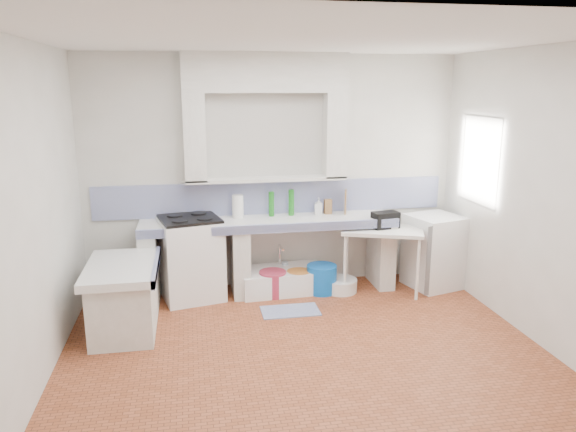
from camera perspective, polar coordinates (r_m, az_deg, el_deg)
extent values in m
plane|color=#984B2C|center=(5.20, 2.03, -14.48)|extent=(4.50, 4.50, 0.00)
plane|color=silver|center=(4.60, 2.33, 18.01)|extent=(4.50, 4.50, 0.00)
plane|color=silver|center=(6.64, -1.54, 4.51)|extent=(4.50, 0.00, 4.50)
plane|color=silver|center=(2.87, 10.85, -8.01)|extent=(4.50, 0.00, 4.50)
plane|color=silver|center=(4.77, -25.28, -0.39)|extent=(0.00, 4.50, 4.50)
plane|color=silver|center=(5.63, 25.17, 1.58)|extent=(0.00, 4.50, 4.50)
cube|color=silver|center=(6.42, -2.35, 14.73)|extent=(1.90, 0.25, 0.45)
cube|color=#321C10|center=(6.68, 20.70, 5.44)|extent=(0.35, 0.86, 1.06)
cube|color=white|center=(6.57, 19.88, 8.72)|extent=(0.01, 0.84, 0.24)
cube|color=white|center=(6.44, -1.98, -0.68)|extent=(3.00, 0.60, 0.08)
cube|color=navy|center=(6.17, -1.61, -1.31)|extent=(3.00, 0.04, 0.10)
cube|color=silver|center=(6.52, -14.26, -5.03)|extent=(0.20, 0.55, 0.82)
cube|color=silver|center=(6.53, -5.00, -4.64)|extent=(0.20, 0.55, 0.82)
cube|color=silver|center=(6.90, 9.66, -3.79)|extent=(0.20, 0.55, 0.82)
cube|color=white|center=(5.71, -16.92, -5.24)|extent=(0.70, 1.10, 0.08)
cube|color=silver|center=(5.83, -16.68, -8.50)|extent=(0.60, 1.00, 0.62)
cube|color=navy|center=(5.68, -13.60, -5.13)|extent=(0.04, 1.10, 0.10)
cube|color=navy|center=(6.68, -1.51, 1.95)|extent=(4.27, 0.03, 0.40)
cube|color=white|center=(6.46, -10.06, -4.45)|extent=(0.79, 0.77, 0.94)
cube|color=white|center=(6.67, -0.56, -6.79)|extent=(1.06, 0.62, 0.25)
cube|color=white|center=(6.67, 9.68, -4.57)|extent=(1.06, 0.81, 0.04)
cube|color=white|center=(6.97, 14.98, -3.57)|extent=(0.71, 0.71, 0.89)
cylinder|color=#AE2B45|center=(6.52, -1.60, -7.04)|extent=(0.39, 0.39, 0.30)
cylinder|color=orange|center=(6.60, 1.16, -6.89)|extent=(0.32, 0.32, 0.28)
cylinder|color=blue|center=(6.63, 3.52, -6.55)|extent=(0.41, 0.41, 0.34)
cylinder|color=white|center=(6.70, 5.50, -7.19)|extent=(0.48, 0.48, 0.16)
cylinder|color=silver|center=(6.82, -0.66, -6.20)|extent=(0.09, 0.09, 0.27)
cylinder|color=silver|center=(6.82, -0.31, -6.05)|extent=(0.09, 0.09, 0.31)
cube|color=black|center=(6.58, 10.12, -0.41)|extent=(0.34, 0.23, 0.19)
cylinder|color=#1A6D1B|center=(6.55, -1.74, 1.27)|extent=(0.08, 0.08, 0.30)
cylinder|color=#1A6D1B|center=(6.59, 0.35, 1.41)|extent=(0.08, 0.08, 0.31)
cube|color=olive|center=(6.70, 4.18, 0.99)|extent=(0.09, 0.07, 0.18)
cube|color=olive|center=(6.75, 6.02, 1.47)|extent=(0.08, 0.20, 0.28)
cylinder|color=white|center=(6.50, -5.26, 1.01)|extent=(0.14, 0.14, 0.27)
imported|color=white|center=(6.67, 3.20, 1.05)|extent=(0.11, 0.11, 0.20)
cube|color=navy|center=(6.13, 0.23, -9.86)|extent=(0.64, 0.37, 0.01)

